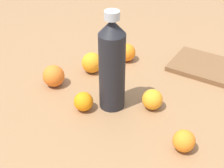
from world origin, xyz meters
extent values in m
plane|color=olive|center=(0.00, 0.00, 0.00)|extent=(2.40, 2.40, 0.00)
cylinder|color=black|center=(0.02, 0.01, 0.12)|extent=(0.08, 0.08, 0.25)
cone|color=black|center=(0.02, 0.01, 0.27)|extent=(0.08, 0.08, 0.04)
cylinder|color=#B2B7BF|center=(0.02, 0.01, 0.30)|extent=(0.04, 0.04, 0.02)
sphere|color=orange|center=(0.27, -0.10, 0.03)|extent=(0.06, 0.06, 0.06)
sphere|color=orange|center=(-0.13, 0.16, 0.04)|extent=(0.07, 0.07, 0.07)
sphere|color=orange|center=(0.14, 0.04, 0.03)|extent=(0.06, 0.06, 0.06)
sphere|color=orange|center=(-0.05, -0.05, 0.03)|extent=(0.06, 0.06, 0.06)
sphere|color=orange|center=(-0.04, 0.29, 0.03)|extent=(0.07, 0.07, 0.07)
sphere|color=orange|center=(-0.21, 0.03, 0.04)|extent=(0.07, 0.07, 0.07)
cube|color=brown|center=(0.26, 0.35, 0.01)|extent=(0.29, 0.22, 0.02)
camera|label=1|loc=(0.36, -0.76, 0.65)|focal=53.47mm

